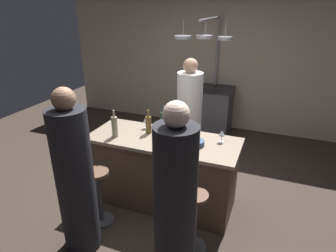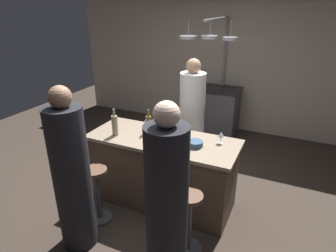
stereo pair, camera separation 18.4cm
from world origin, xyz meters
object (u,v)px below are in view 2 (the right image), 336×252
chef (192,122)px  bar_stool_right (189,220)px  mixing_bowl_wooden (166,134)px  bar_stool_left (98,192)px  wine_glass_by_chef (221,135)px  wine_bottle_white (115,125)px  wine_glass_near_right_guest (147,120)px  wine_bottle_amber (149,124)px  mixing_bowl_blue (195,144)px  wine_bottle_green (164,121)px  pepper_mill (180,138)px  guest_left (72,177)px  guest_right (167,206)px  stove_range (217,111)px

chef → bar_stool_right: size_ratio=2.50×
chef → mixing_bowl_wooden: (-0.02, -0.83, 0.15)m
bar_stool_left → wine_glass_by_chef: (1.19, 0.77, 0.63)m
mixing_bowl_wooden → wine_bottle_white: bearing=-159.9°
bar_stool_right → wine_bottle_white: size_ratio=2.04×
wine_glass_near_right_guest → wine_glass_by_chef: 0.98m
chef → mixing_bowl_wooden: bearing=-91.5°
bar_stool_right → wine_glass_by_chef: size_ratio=4.66×
wine_bottle_amber → wine_glass_by_chef: bearing=4.8°
mixing_bowl_blue → wine_glass_near_right_guest: bearing=162.6°
wine_bottle_green → chef: bearing=78.4°
bar_stool_right → wine_bottle_green: size_ratio=2.14×
bar_stool_left → wine_bottle_white: size_ratio=2.04×
bar_stool_left → wine_glass_near_right_guest: (0.21, 0.82, 0.63)m
wine_bottle_amber → wine_bottle_green: wine_bottle_green is taller
pepper_mill → wine_glass_near_right_guest: pepper_mill is taller
wine_bottle_green → bar_stool_left: bearing=-117.2°
pepper_mill → wine_bottle_green: wine_bottle_green is taller
guest_left → wine_bottle_amber: (0.28, 1.07, 0.21)m
pepper_mill → wine_bottle_green: (-0.36, 0.35, 0.02)m
pepper_mill → wine_bottle_amber: 0.53m
mixing_bowl_wooden → bar_stool_left: bearing=-129.3°
bar_stool_right → bar_stool_left: size_ratio=1.00×
wine_glass_near_right_guest → mixing_bowl_wooden: size_ratio=0.71×
guest_right → wine_bottle_green: bearing=116.6°
stove_range → wine_bottle_green: size_ratio=2.81×
wine_bottle_amber → wine_glass_by_chef: (0.89, 0.08, -0.01)m
chef → wine_bottle_amber: chef is taller
guest_left → stove_range: bearing=81.6°
guest_right → wine_bottle_amber: size_ratio=5.78×
guest_right → wine_glass_near_right_guest: bearing=125.1°
stove_range → bar_stool_left: (-0.54, -3.07, -0.07)m
guest_left → mixing_bowl_blue: 1.34m
guest_right → wine_glass_near_right_guest: size_ratio=11.82×
chef → guest_left: size_ratio=0.99×
bar_stool_right → mixing_bowl_wooden: mixing_bowl_wooden is taller
mixing_bowl_blue → mixing_bowl_wooden: mixing_bowl_wooden is taller
pepper_mill → stove_range: bearing=95.9°
stove_range → chef: (0.04, -1.56, 0.34)m
stove_range → mixing_bowl_blue: 2.57m
bar_stool_right → pepper_mill: size_ratio=3.24×
wine_glass_near_right_guest → mixing_bowl_wooden: wine_glass_near_right_guest is taller
guest_right → guest_left: guest_right is taller
mixing_bowl_wooden → guest_left: bearing=-116.7°
wine_glass_by_chef → guest_left: bearing=-135.5°
wine_glass_by_chef → mixing_bowl_blue: 0.31m
guest_right → mixing_bowl_blue: 0.98m
mixing_bowl_blue → wine_bottle_white: bearing=-172.9°
wine_bottle_green → wine_bottle_white: bearing=-140.0°
bar_stool_right → wine_bottle_white: (-1.15, 0.46, 0.66)m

